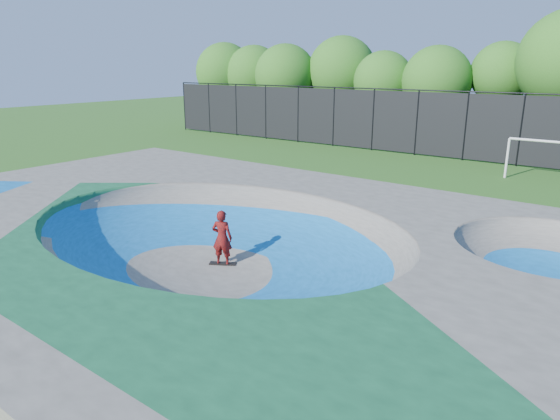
{
  "coord_description": "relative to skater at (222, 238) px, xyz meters",
  "views": [
    {
      "loc": [
        8.99,
        -9.06,
        5.53
      ],
      "look_at": [
        -0.09,
        3.0,
        1.1
      ],
      "focal_mm": 32.0,
      "sensor_mm": 36.0,
      "label": 1
    }
  ],
  "objects": [
    {
      "name": "fence",
      "position": [
        0.3,
        20.44,
        1.28
      ],
      "size": [
        48.09,
        0.09,
        4.04
      ],
      "color": "black",
      "rests_on": "ground"
    },
    {
      "name": "skate_deck",
      "position": [
        0.3,
        -0.56,
        -0.06
      ],
      "size": [
        22.0,
        14.0,
        1.5
      ],
      "primitive_type": "cube",
      "color": "gray",
      "rests_on": "ground"
    },
    {
      "name": "treeline",
      "position": [
        -1.63,
        25.46,
        4.16
      ],
      "size": [
        51.66,
        7.61,
        8.69
      ],
      "color": "#413120",
      "rests_on": "ground"
    },
    {
      "name": "skater",
      "position": [
        0.0,
        0.0,
        0.0
      ],
      "size": [
        0.69,
        0.58,
        1.62
      ],
      "primitive_type": "imported",
      "rotation": [
        0.0,
        0.0,
        3.52
      ],
      "color": "#B6130E",
      "rests_on": "ground"
    },
    {
      "name": "ground",
      "position": [
        0.3,
        -0.56,
        -0.81
      ],
      "size": [
        120.0,
        120.0,
        0.0
      ],
      "primitive_type": "plane",
      "color": "#255517",
      "rests_on": "ground"
    },
    {
      "name": "skateboard",
      "position": [
        0.0,
        0.0,
        -0.79
      ],
      "size": [
        0.79,
        0.57,
        0.05
      ],
      "primitive_type": "cube",
      "rotation": [
        0.0,
        0.0,
        0.51
      ],
      "color": "black",
      "rests_on": "ground"
    },
    {
      "name": "soccer_goal",
      "position": [
        5.04,
        16.95,
        0.61
      ],
      "size": [
        3.11,
        0.12,
        2.05
      ],
      "color": "white",
      "rests_on": "ground"
    }
  ]
}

